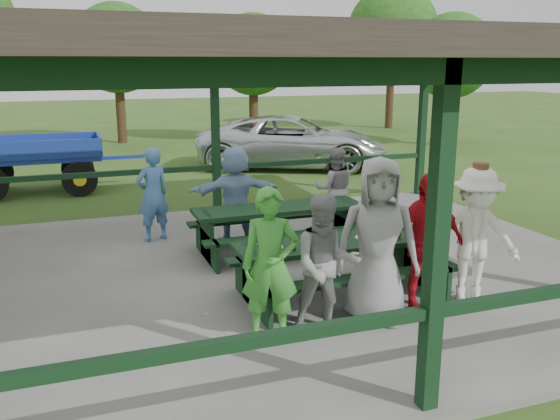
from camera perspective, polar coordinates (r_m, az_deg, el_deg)
name	(u,v)px	position (r m, az deg, el deg)	size (l,w,h in m)	color
ground	(280,276)	(8.81, 0.03, -6.33)	(90.00, 90.00, 0.00)	#315019
concrete_slab	(280,272)	(8.80, 0.03, -6.03)	(10.00, 8.00, 0.10)	slate
pavilion_structure	(280,55)	(8.26, 0.03, 14.73)	(10.60, 8.60, 3.24)	black
picnic_table_near	(341,260)	(7.72, 5.87, -4.84)	(2.75, 1.39, 0.75)	black
picnic_table_far	(279,223)	(9.44, -0.11, -1.26)	(2.71, 1.39, 0.75)	black
table_setting	(334,238)	(7.62, 5.23, -2.68)	(2.31, 0.45, 0.10)	white
contestant_green	(270,266)	(6.37, -0.94, -5.38)	(0.62, 0.41, 1.70)	green
contestant_grey_left	(326,265)	(6.56, 4.44, -5.33)	(0.77, 0.60, 1.59)	gray
contestant_grey_mid	(377,241)	(6.87, 9.36, -2.99)	(0.95, 0.62, 1.95)	gray
contestant_red	(425,243)	(7.33, 13.78, -3.11)	(1.01, 0.42, 1.72)	#AF111B
contestant_white_fedora	(475,237)	(7.68, 18.24, -2.49)	(1.27, 0.96, 1.80)	white
spectator_lblue	(235,194)	(9.93, -4.32, 1.52)	(1.53, 0.49, 1.65)	#85A6CE
spectator_blue	(153,194)	(10.23, -12.16, 1.47)	(0.58, 0.38, 1.60)	#4170AA
spectator_grey	(335,189)	(10.73, 5.29, 2.04)	(0.73, 0.57, 1.50)	gray
pickup_truck	(292,142)	(17.72, 1.19, 6.59)	(2.56, 5.55, 1.54)	silver
farm_trailer	(36,163)	(15.41, -22.45, 4.19)	(4.13, 1.84, 1.44)	navy
tree_left	(117,49)	(24.00, -15.43, 14.75)	(3.38, 3.38, 5.28)	black
tree_mid	(253,55)	(23.91, -2.61, 14.68)	(3.17, 3.17, 4.95)	black
tree_right	(452,56)	(23.31, 16.22, 14.02)	(3.11, 3.11, 4.85)	black
tree_far_right	(393,32)	(29.01, 10.79, 16.49)	(4.18, 4.18, 6.54)	black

